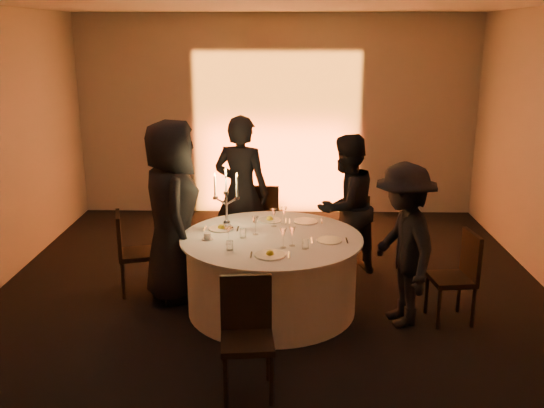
{
  "coord_description": "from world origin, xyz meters",
  "views": [
    {
      "loc": [
        0.13,
        -5.65,
        2.7
      ],
      "look_at": [
        0.0,
        0.2,
        1.05
      ],
      "focal_mm": 40.0,
      "sensor_mm": 36.0,
      "label": 1
    }
  ],
  "objects_px": {
    "banquet_table": "(272,273)",
    "guest_back_left": "(241,192)",
    "chair_back_right": "(350,226)",
    "guest_left": "(172,211)",
    "coffee_cup": "(207,236)",
    "chair_right": "(459,272)",
    "chair_left": "(130,248)",
    "guest_right": "(403,245)",
    "candelabra": "(226,208)",
    "guest_back_right": "(345,207)",
    "chair_back_left": "(263,216)",
    "chair_front": "(247,329)"
  },
  "relations": [
    {
      "from": "banquet_table",
      "to": "guest_back_left",
      "type": "relative_size",
      "value": 0.99
    },
    {
      "from": "chair_back_right",
      "to": "guest_left",
      "type": "bearing_deg",
      "value": -6.17
    },
    {
      "from": "coffee_cup",
      "to": "guest_back_left",
      "type": "bearing_deg",
      "value": 79.42
    },
    {
      "from": "chair_right",
      "to": "guest_left",
      "type": "relative_size",
      "value": 0.47
    },
    {
      "from": "chair_back_right",
      "to": "guest_back_left",
      "type": "xyz_separation_m",
      "value": [
        -1.3,
        -0.07,
        0.44
      ]
    },
    {
      "from": "chair_left",
      "to": "guest_right",
      "type": "distance_m",
      "value": 2.85
    },
    {
      "from": "coffee_cup",
      "to": "chair_right",
      "type": "bearing_deg",
      "value": -2.78
    },
    {
      "from": "guest_right",
      "to": "banquet_table",
      "type": "bearing_deg",
      "value": -113.44
    },
    {
      "from": "guest_back_left",
      "to": "candelabra",
      "type": "xyz_separation_m",
      "value": [
        -0.08,
        -0.98,
        0.09
      ]
    },
    {
      "from": "guest_back_left",
      "to": "guest_back_right",
      "type": "bearing_deg",
      "value": -176.37
    },
    {
      "from": "chair_right",
      "to": "candelabra",
      "type": "relative_size",
      "value": 1.37
    },
    {
      "from": "banquet_table",
      "to": "guest_left",
      "type": "bearing_deg",
      "value": 164.61
    },
    {
      "from": "chair_back_left",
      "to": "guest_left",
      "type": "xyz_separation_m",
      "value": [
        -0.88,
        -1.21,
        0.42
      ]
    },
    {
      "from": "chair_front",
      "to": "guest_back_right",
      "type": "distance_m",
      "value": 2.55
    },
    {
      "from": "guest_back_left",
      "to": "banquet_table",
      "type": "bearing_deg",
      "value": 125.06
    },
    {
      "from": "banquet_table",
      "to": "chair_back_right",
      "type": "bearing_deg",
      "value": 54.37
    },
    {
      "from": "chair_front",
      "to": "candelabra",
      "type": "bearing_deg",
      "value": 94.74
    },
    {
      "from": "chair_back_right",
      "to": "candelabra",
      "type": "xyz_separation_m",
      "value": [
        -1.38,
        -1.06,
        0.52
      ]
    },
    {
      "from": "chair_back_left",
      "to": "guest_back_right",
      "type": "xyz_separation_m",
      "value": [
        0.95,
        -0.59,
        0.29
      ]
    },
    {
      "from": "chair_back_left",
      "to": "guest_back_left",
      "type": "xyz_separation_m",
      "value": [
        -0.24,
        -0.29,
        0.38
      ]
    },
    {
      "from": "guest_back_left",
      "to": "guest_back_right",
      "type": "distance_m",
      "value": 1.23
    },
    {
      "from": "chair_back_left",
      "to": "guest_back_right",
      "type": "height_order",
      "value": "guest_back_right"
    },
    {
      "from": "chair_left",
      "to": "guest_back_right",
      "type": "relative_size",
      "value": 0.54
    },
    {
      "from": "chair_back_left",
      "to": "guest_left",
      "type": "height_order",
      "value": "guest_left"
    },
    {
      "from": "chair_front",
      "to": "guest_back_left",
      "type": "bearing_deg",
      "value": 89.16
    },
    {
      "from": "guest_right",
      "to": "candelabra",
      "type": "bearing_deg",
      "value": -117.4
    },
    {
      "from": "chair_right",
      "to": "coffee_cup",
      "type": "relative_size",
      "value": 8.11
    },
    {
      "from": "guest_back_left",
      "to": "chair_left",
      "type": "bearing_deg",
      "value": 53.41
    },
    {
      "from": "guest_back_left",
      "to": "coffee_cup",
      "type": "distance_m",
      "value": 1.32
    },
    {
      "from": "chair_left",
      "to": "guest_back_left",
      "type": "bearing_deg",
      "value": -69.69
    },
    {
      "from": "banquet_table",
      "to": "guest_back_right",
      "type": "height_order",
      "value": "guest_back_right"
    },
    {
      "from": "banquet_table",
      "to": "chair_back_left",
      "type": "xyz_separation_m",
      "value": [
        -0.14,
        1.5,
        0.14
      ]
    },
    {
      "from": "chair_right",
      "to": "chair_back_left",
      "type": "bearing_deg",
      "value": -138.4
    },
    {
      "from": "chair_back_right",
      "to": "coffee_cup",
      "type": "xyz_separation_m",
      "value": [
        -1.54,
        -1.37,
        0.33
      ]
    },
    {
      "from": "chair_back_right",
      "to": "guest_left",
      "type": "xyz_separation_m",
      "value": [
        -1.94,
        -1.0,
        0.47
      ]
    },
    {
      "from": "guest_right",
      "to": "coffee_cup",
      "type": "relative_size",
      "value": 14.29
    },
    {
      "from": "guest_back_right",
      "to": "coffee_cup",
      "type": "relative_size",
      "value": 14.95
    },
    {
      "from": "chair_back_left",
      "to": "coffee_cup",
      "type": "distance_m",
      "value": 1.68
    },
    {
      "from": "chair_right",
      "to": "coffee_cup",
      "type": "bearing_deg",
      "value": -99.93
    },
    {
      "from": "chair_front",
      "to": "chair_left",
      "type": "bearing_deg",
      "value": 121.11
    },
    {
      "from": "banquet_table",
      "to": "chair_front",
      "type": "distance_m",
      "value": 1.45
    },
    {
      "from": "candelabra",
      "to": "coffee_cup",
      "type": "bearing_deg",
      "value": -117.37
    },
    {
      "from": "chair_right",
      "to": "coffee_cup",
      "type": "distance_m",
      "value": 2.45
    },
    {
      "from": "guest_back_left",
      "to": "guest_right",
      "type": "xyz_separation_m",
      "value": [
        1.62,
        -1.46,
        -0.12
      ]
    },
    {
      "from": "chair_back_left",
      "to": "guest_left",
      "type": "relative_size",
      "value": 0.5
    },
    {
      "from": "chair_back_left",
      "to": "guest_left",
      "type": "distance_m",
      "value": 1.56
    },
    {
      "from": "chair_left",
      "to": "candelabra",
      "type": "bearing_deg",
      "value": -114.34
    },
    {
      "from": "chair_right",
      "to": "guest_left",
      "type": "height_order",
      "value": "guest_left"
    },
    {
      "from": "chair_back_right",
      "to": "guest_back_left",
      "type": "height_order",
      "value": "guest_back_left"
    },
    {
      "from": "chair_left",
      "to": "chair_back_left",
      "type": "bearing_deg",
      "value": -66.55
    }
  ]
}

